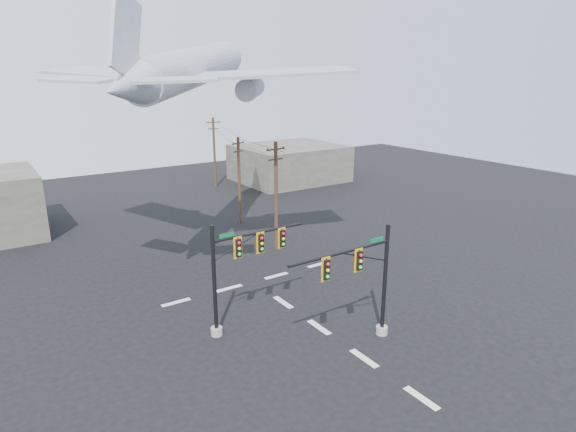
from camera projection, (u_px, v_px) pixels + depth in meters
ground at (364, 358)px, 26.00m from camera, size 120.00×120.00×0.00m
lane_markings at (306, 318)px, 30.24m from camera, size 14.00×21.20×0.01m
signal_mast_near at (367, 283)px, 26.59m from camera, size 7.00×0.75×6.80m
signal_mast_far at (238, 269)px, 28.01m from camera, size 6.36×0.75×6.79m
utility_pole_a at (276, 195)px, 40.83m from camera, size 1.88×0.36×9.41m
utility_pole_b at (239, 179)px, 48.24m from camera, size 1.69×0.79×8.82m
utility_pole_c at (214, 151)px, 64.06m from camera, size 1.87×0.61×9.29m
power_lines at (233, 136)px, 51.26m from camera, size 7.86×25.03×0.09m
airliner at (193, 69)px, 36.10m from camera, size 21.24×22.04×6.83m
building_right at (289, 163)px, 68.89m from camera, size 14.00×12.00×5.00m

